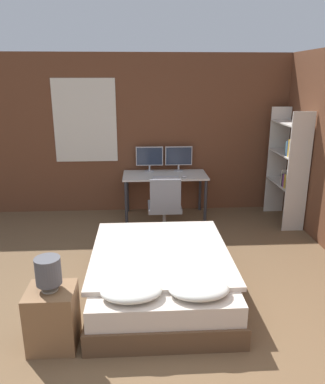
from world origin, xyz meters
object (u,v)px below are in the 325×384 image
desk (165,180)px  bookshelf (290,163)px  bedside_lamp (48,271)px  office_chair (165,211)px  nightstand (53,318)px  monitor_left (149,157)px  bed (161,275)px  keyboard (166,177)px  computer_mouse (184,177)px  monitor_right (179,157)px

desk → bookshelf: size_ratio=0.76×
bedside_lamp → office_chair: 2.66m
nightstand → monitor_left: bearing=74.5°
bed → keyboard: size_ratio=4.72×
bed → monitor_left: bearing=91.1°
bedside_lamp → monitor_left: bearing=74.5°
computer_mouse → bookshelf: bearing=-5.7°
computer_mouse → office_chair: bearing=-121.8°
computer_mouse → bookshelf: size_ratio=0.04×
nightstand → desk: desk is taller
bedside_lamp → monitor_left: size_ratio=0.65×
nightstand → monitor_right: 3.78m
bed → office_chair: bearing=84.9°
desk → bookshelf: bearing=-11.6°
monitor_left → bedside_lamp: bearing=-105.5°
bedside_lamp → office_chair: bearing=64.4°
bedside_lamp → computer_mouse: size_ratio=4.31×
monitor_left → computer_mouse: monitor_left is taller
keyboard → desk: bearing=90.0°
bedside_lamp → bookshelf: (3.16, 2.78, 0.27)m
bed → bookshelf: (2.16, 2.02, 0.76)m
monitor_right → monitor_left: bearing=180.0°
desk → computer_mouse: (0.30, -0.23, 0.11)m
desk → keyboard: keyboard is taller
nightstand → keyboard: 3.22m
monitor_left → monitor_right: 0.50m
computer_mouse → desk: bearing=141.8°
office_chair → bedside_lamp: bearing=-115.6°
keyboard → monitor_left: bearing=118.1°
bed → office_chair: office_chair is taller
nightstand → bed: bearing=37.3°
monitor_right → computer_mouse: 0.52m
monitor_left → computer_mouse: (0.55, -0.47, -0.23)m
nightstand → keyboard: size_ratio=1.34×
bookshelf → desk: bearing=168.4°
computer_mouse → bookshelf: 1.69m
keyboard → office_chair: 0.69m
nightstand → office_chair: office_chair is taller
desk → bed: bearing=-94.7°
bed → computer_mouse: (0.50, 2.19, 0.53)m
bedside_lamp → monitor_right: bearing=67.0°
monitor_left → monitor_right: size_ratio=1.00×
bed → desk: bearing=85.3°
bedside_lamp → keyboard: bedside_lamp is taller
bookshelf → keyboard: bearing=175.1°
office_chair → keyboard: bearing=84.3°
monitor_left → computer_mouse: bearing=-40.7°
keyboard → computer_mouse: (0.30, 0.00, 0.01)m
monitor_left → office_chair: 1.22m
bed → office_chair: size_ratio=2.12×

